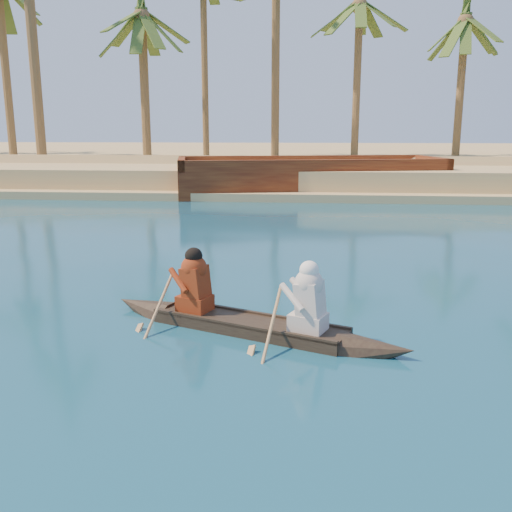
# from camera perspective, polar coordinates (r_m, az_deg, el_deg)

# --- Properties ---
(sandy_embankment) EXTENTS (150.00, 51.00, 1.50)m
(sandy_embankment) POSITION_cam_1_polar(r_m,az_deg,el_deg) (50.35, 7.64, 9.50)
(sandy_embankment) COLOR tan
(sandy_embankment) RESTS_ON ground
(palm_grove) EXTENTS (110.00, 14.00, 16.00)m
(palm_grove) POSITION_cam_1_polar(r_m,az_deg,el_deg) (38.69, 8.74, 19.61)
(palm_grove) COLOR #36531D
(palm_grove) RESTS_ON ground
(shrub_cluster) EXTENTS (100.00, 6.00, 2.40)m
(shrub_cluster) POSITION_cam_1_polar(r_m,az_deg,el_deg) (34.97, 8.71, 9.18)
(shrub_cluster) COLOR #203C15
(shrub_cluster) RESTS_ON ground
(canoe) EXTENTS (5.30, 2.75, 1.50)m
(canoe) POSITION_cam_1_polar(r_m,az_deg,el_deg) (9.40, -0.75, -5.86)
(canoe) COLOR #352B1D
(canoe) RESTS_ON ground
(barge_mid) EXTENTS (13.53, 6.84, 2.16)m
(barge_mid) POSITION_cam_1_polar(r_m,az_deg,el_deg) (28.76, 5.37, 7.64)
(barge_mid) COLOR brown
(barge_mid) RESTS_ON ground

